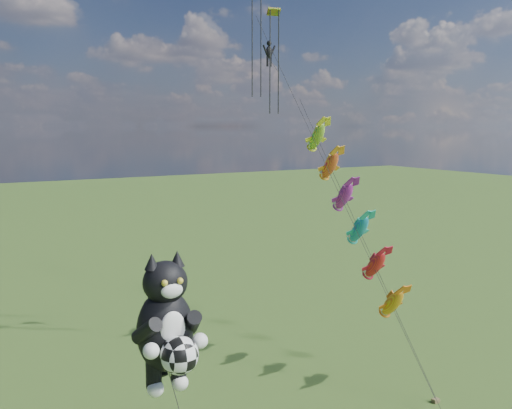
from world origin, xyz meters
TOP-DOWN VIEW (x-y plane):
  - cat_kite_rig at (-3.90, -1.23)m, footprint 2.50×4.14m
  - fish_windsock_rig at (13.06, 9.09)m, footprint 1.82×15.92m
  - parafoil_rig at (11.22, 16.16)m, footprint 2.91×17.38m

SIDE VIEW (x-z plane):
  - cat_kite_rig at x=-3.90m, z-range 2.96..14.08m
  - fish_windsock_rig at x=13.06m, z-range 1.08..18.60m
  - parafoil_rig at x=11.22m, z-range 7.88..33.58m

